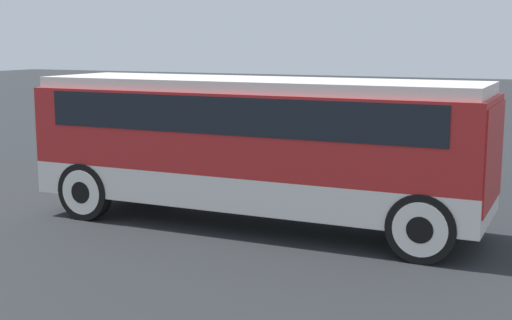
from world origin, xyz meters
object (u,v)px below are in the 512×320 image
(tour_bus, at_px, (260,137))
(parked_car_far, at_px, (208,143))
(parked_car_near, at_px, (363,154))
(parked_car_mid, at_px, (299,136))

(tour_bus, distance_m, parked_car_far, 7.21)
(parked_car_near, distance_m, parked_car_mid, 3.63)
(parked_car_near, bearing_deg, tour_bus, -93.82)
(tour_bus, bearing_deg, parked_car_far, 127.17)
(tour_bus, distance_m, parked_car_mid, 8.60)
(parked_car_near, height_order, parked_car_far, parked_car_far)
(parked_car_far, bearing_deg, parked_car_mid, 52.71)
(tour_bus, relative_size, parked_car_far, 2.18)
(tour_bus, bearing_deg, parked_car_mid, 106.28)
(parked_car_mid, xyz_separation_m, parked_car_far, (-1.91, -2.51, -0.03))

